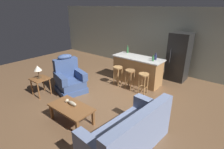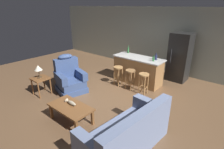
{
  "view_description": "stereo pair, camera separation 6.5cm",
  "coord_description": "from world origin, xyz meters",
  "views": [
    {
      "loc": [
        3.04,
        -3.8,
        2.67
      ],
      "look_at": [
        0.01,
        -0.1,
        0.75
      ],
      "focal_mm": 28.0,
      "sensor_mm": 36.0,
      "label": 1
    },
    {
      "loc": [
        3.09,
        -3.76,
        2.67
      ],
      "look_at": [
        0.01,
        -0.1,
        0.75
      ],
      "focal_mm": 28.0,
      "sensor_mm": 36.0,
      "label": 2
    }
  ],
  "objects": [
    {
      "name": "bar_stool_left",
      "position": [
        -0.4,
        0.72,
        0.47
      ],
      "size": [
        0.32,
        0.32,
        0.68
      ],
      "color": "#A87A47",
      "rests_on": "ground_plane"
    },
    {
      "name": "fish_figurine",
      "position": [
        -0.03,
        -1.6,
        0.46
      ],
      "size": [
        0.34,
        0.1,
        0.1
      ],
      "color": "#4C3823",
      "rests_on": "coffee_table"
    },
    {
      "name": "bottle_wine_dark",
      "position": [
        0.6,
        1.29,
        1.03
      ],
      "size": [
        0.07,
        0.07,
        0.2
      ],
      "color": "#2D6B38",
      "rests_on": "kitchen_island"
    },
    {
      "name": "end_table",
      "position": [
        -1.82,
        -1.39,
        0.46
      ],
      "size": [
        0.48,
        0.48,
        0.56
      ],
      "color": "brown",
      "rests_on": "ground_plane"
    },
    {
      "name": "table_lamp",
      "position": [
        -1.84,
        -1.39,
        0.87
      ],
      "size": [
        0.24,
        0.24,
        0.41
      ],
      "color": "#4C3823",
      "rests_on": "end_table"
    },
    {
      "name": "kitchen_island",
      "position": [
        0.0,
        1.35,
        0.48
      ],
      "size": [
        1.8,
        0.7,
        0.95
      ],
      "color": "#9E7042",
      "rests_on": "ground_plane"
    },
    {
      "name": "refrigerator",
      "position": [
        1.01,
        2.55,
        0.88
      ],
      "size": [
        0.7,
        0.69,
        1.76
      ],
      "color": "black",
      "rests_on": "ground_plane"
    },
    {
      "name": "coffee_table",
      "position": [
        0.03,
        -1.66,
        0.36
      ],
      "size": [
        1.1,
        0.6,
        0.42
      ],
      "color": "brown",
      "rests_on": "ground_plane"
    },
    {
      "name": "couch",
      "position": [
        1.59,
        -1.5,
        0.34
      ],
      "size": [
        0.99,
        1.96,
        0.94
      ],
      "rotation": [
        0.0,
        0.0,
        3.06
      ],
      "color": "#707FA3",
      "rests_on": "ground_plane"
    },
    {
      "name": "bottle_short_amber",
      "position": [
        -0.63,
        1.62,
        1.06
      ],
      "size": [
        0.07,
        0.07,
        0.29
      ],
      "color": "#2D6B38",
      "rests_on": "kitchen_island"
    },
    {
      "name": "bar_stool_middle",
      "position": [
        0.11,
        0.72,
        0.47
      ],
      "size": [
        0.32,
        0.32,
        0.68
      ],
      "color": "olive",
      "rests_on": "ground_plane"
    },
    {
      "name": "recliner_near_lamp",
      "position": [
        -1.33,
        -0.65,
        0.42
      ],
      "size": [
        1.03,
        1.03,
        1.2
      ],
      "rotation": [
        0.0,
        0.0,
        -0.27
      ],
      "color": "#384C7A",
      "rests_on": "ground_plane"
    },
    {
      "name": "bottle_tall_green",
      "position": [
        0.6,
        1.47,
        1.04
      ],
      "size": [
        0.09,
        0.09,
        0.24
      ],
      "color": "#23284C",
      "rests_on": "kitchen_island"
    },
    {
      "name": "ground_plane",
      "position": [
        0.0,
        0.0,
        0.0
      ],
      "size": [
        12.0,
        12.0,
        0.0
      ],
      "color": "brown"
    },
    {
      "name": "back_wall",
      "position": [
        0.0,
        3.12,
        1.3
      ],
      "size": [
        12.0,
        0.05,
        2.6
      ],
      "color": "#939E93",
      "rests_on": "ground_plane"
    },
    {
      "name": "bar_stool_right",
      "position": [
        0.62,
        0.72,
        0.47
      ],
      "size": [
        0.32,
        0.32,
        0.68
      ],
      "color": "#A87A47",
      "rests_on": "ground_plane"
    }
  ]
}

